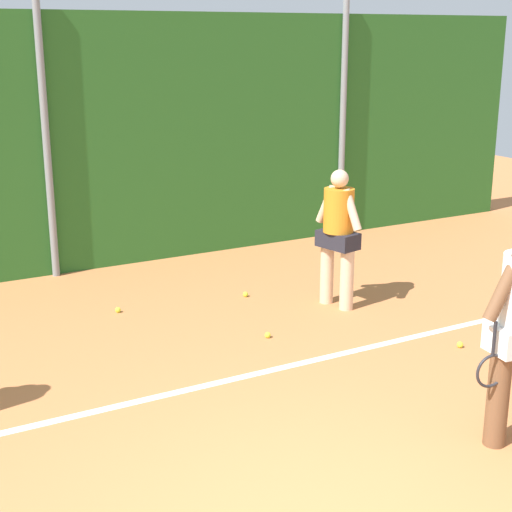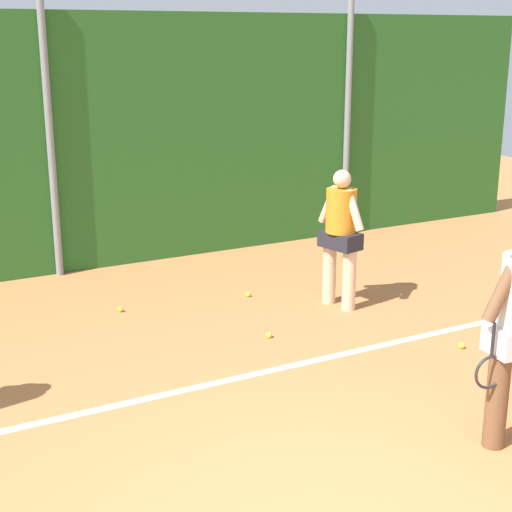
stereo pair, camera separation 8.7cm
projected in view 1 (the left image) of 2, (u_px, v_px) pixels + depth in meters
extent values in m
plane|color=#C67542|center=(197.00, 417.00, 6.73)|extent=(26.91, 26.91, 0.00)
cube|color=#286023|center=(44.00, 147.00, 10.31)|extent=(16.42, 0.25, 3.51)
cylinder|color=gray|center=(46.00, 135.00, 10.11)|extent=(0.10, 0.10, 3.86)
cylinder|color=gray|center=(343.00, 117.00, 12.31)|extent=(0.10, 0.10, 3.86)
cube|color=white|center=(174.00, 393.00, 7.16)|extent=(12.00, 0.10, 0.01)
cylinder|color=brown|center=(498.00, 399.00, 6.17)|extent=(0.18, 0.18, 0.80)
cylinder|color=brown|center=(504.00, 288.00, 5.89)|extent=(0.32, 0.14, 0.53)
cylinder|color=black|center=(494.00, 339.00, 5.92)|extent=(0.03, 0.03, 0.28)
torus|color=#26262B|center=(491.00, 371.00, 6.00)|extent=(0.28, 0.06, 0.28)
cylinder|color=beige|center=(327.00, 274.00, 9.49)|extent=(0.16, 0.16, 0.74)
cylinder|color=beige|center=(347.00, 280.00, 9.25)|extent=(0.16, 0.16, 0.74)
cube|color=#23232D|center=(338.00, 240.00, 9.24)|extent=(0.39, 0.54, 0.20)
cylinder|color=orange|center=(339.00, 210.00, 9.14)|extent=(0.36, 0.36, 0.53)
sphere|color=beige|center=(340.00, 179.00, 9.03)|extent=(0.21, 0.21, 0.21)
cylinder|color=beige|center=(326.00, 204.00, 9.28)|extent=(0.14, 0.29, 0.50)
cylinder|color=beige|center=(352.00, 210.00, 8.98)|extent=(0.14, 0.29, 0.50)
sphere|color=#CCDB33|center=(118.00, 310.00, 9.23)|extent=(0.07, 0.07, 0.07)
sphere|color=#CCDB33|center=(268.00, 335.00, 8.46)|extent=(0.07, 0.07, 0.07)
sphere|color=#CCDB33|center=(246.00, 294.00, 9.78)|extent=(0.07, 0.07, 0.07)
sphere|color=#CCDB33|center=(460.00, 345.00, 8.20)|extent=(0.07, 0.07, 0.07)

